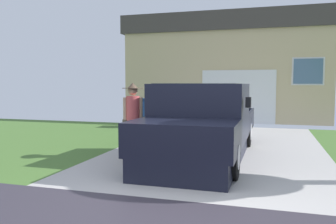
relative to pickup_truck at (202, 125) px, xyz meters
name	(u,v)px	position (x,y,z in m)	size (l,w,h in m)	color
pickup_truck	(202,125)	(0.00, 0.00, 0.00)	(2.09, 5.58, 1.69)	black
person_with_hat	(133,114)	(-1.56, -0.25, 0.24)	(0.47, 0.47, 1.71)	brown
handbag	(134,154)	(-1.44, -0.52, -0.64)	(0.37, 0.21, 0.40)	tan
house_with_garage	(229,69)	(-0.57, 9.93, 1.67)	(9.30, 5.33, 4.79)	#CAB485
wheeled_trash_bin	(148,112)	(-3.10, 5.09, -0.15)	(0.60, 0.72, 1.11)	navy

